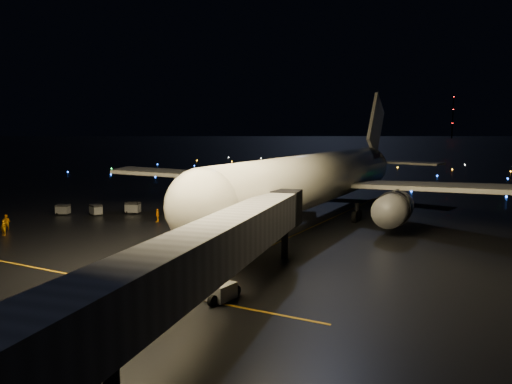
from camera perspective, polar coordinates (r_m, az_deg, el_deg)
ground at (r=340.69m, az=22.45°, el=4.51°), size 2000.00×2000.00×0.00m
lane_centre at (r=59.67m, az=4.93°, el=-4.68°), size 0.25×80.00×0.02m
lane_cross at (r=50.76m, az=-25.55°, el=-7.46°), size 60.00×0.25×0.02m
jet_bridge at (r=22.02m, az=-16.32°, el=-16.93°), size 14.00×58.00×6.60m
airliner at (r=70.27m, az=8.29°, el=4.83°), size 68.27×65.00×18.95m
pushback_tug at (r=37.17m, az=-5.37°, el=-10.58°), size 3.95×2.40×1.78m
belt_loader at (r=52.05m, az=-2.35°, el=-4.69°), size 6.54×3.89×3.08m
crew_a at (r=65.07m, az=-26.90°, el=-3.65°), size 0.71×0.53×1.79m
crew_b at (r=68.20m, az=-26.62°, el=-3.11°), size 1.16×1.05×1.95m
crew_c at (r=67.88m, az=-11.19°, el=-2.62°), size 0.80×1.10×1.73m
safety_cone_0 at (r=63.92m, az=-5.30°, el=-3.69°), size 0.55×0.55×0.48m
safety_cone_1 at (r=71.45m, az=1.76°, el=-2.50°), size 0.51×0.51×0.52m
safety_cone_2 at (r=66.71m, az=-3.31°, el=-3.18°), size 0.55×0.55×0.56m
safety_cone_3 at (r=87.14m, az=-8.15°, el=-0.83°), size 0.56×0.56×0.51m
radio_mast at (r=784.70m, az=21.56°, el=8.05°), size 1.80×1.80×64.00m
taxiway_lights at (r=149.34m, az=14.64°, el=2.26°), size 164.00×92.00×0.36m
baggage_cart_0 at (r=72.48m, az=-9.53°, el=-2.05°), size 2.12×1.78×1.54m
baggage_cart_1 at (r=75.23m, az=-13.88°, el=-1.78°), size 2.30×1.93×1.67m
baggage_cart_2 at (r=75.23m, az=-17.84°, el=-1.96°), size 2.14×1.83×1.54m
baggage_cart_3 at (r=77.21m, az=-21.20°, el=-1.89°), size 2.12×1.84×1.51m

